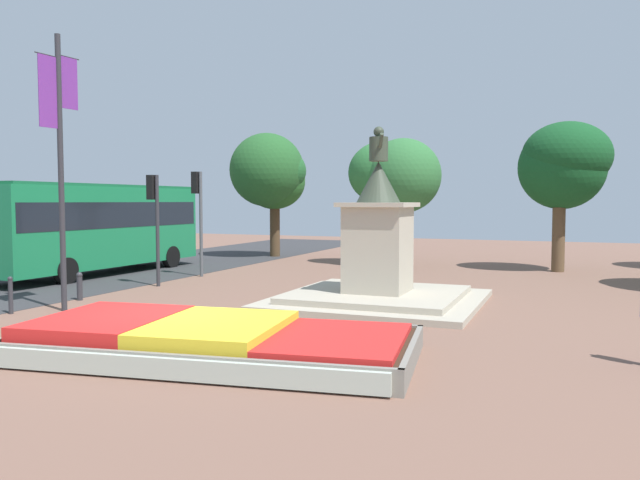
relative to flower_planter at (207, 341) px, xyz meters
name	(u,v)px	position (x,y,z in m)	size (l,w,h in m)	color
ground_plane	(175,342)	(-1.22, 0.74, -0.28)	(71.00, 71.00, 0.00)	brown
flower_planter	(207,341)	(0.00, 0.00, 0.00)	(7.46, 4.30, 0.63)	#38281C
statue_monument	(378,264)	(1.16, 6.76, 0.79)	(5.46, 5.46, 4.79)	#B1A692
traffic_light_mid_block	(155,208)	(-6.58, 7.31, 2.27)	(0.41, 0.29, 3.63)	#2D2D33
traffic_light_far_corner	(198,204)	(-6.71, 10.10, 2.42)	(0.41, 0.28, 3.86)	#4C5156
banner_pole	(60,157)	(-5.90, 2.62, 3.60)	(0.16, 1.30, 6.92)	#2D2D33
city_bus	(97,223)	(-10.69, 9.24, 1.67)	(2.62, 9.60, 3.41)	#197A47
kerb_bollard_mid_b	(11,294)	(-6.78, 1.79, 0.21)	(0.12, 0.12, 0.93)	#2D2D33
kerb_bollard_north	(80,285)	(-6.75, 4.08, 0.14)	(0.17, 0.17, 0.80)	#2D2D33
park_tree_far_left	(271,174)	(-7.83, 18.33, 3.86)	(3.77, 3.75, 6.13)	#4C3823
park_tree_behind_statue	(564,163)	(5.71, 16.89, 4.01)	(3.54, 3.37, 5.89)	brown
park_tree_far_right	(395,175)	(-1.01, 16.45, 3.63)	(4.08, 3.08, 5.44)	brown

